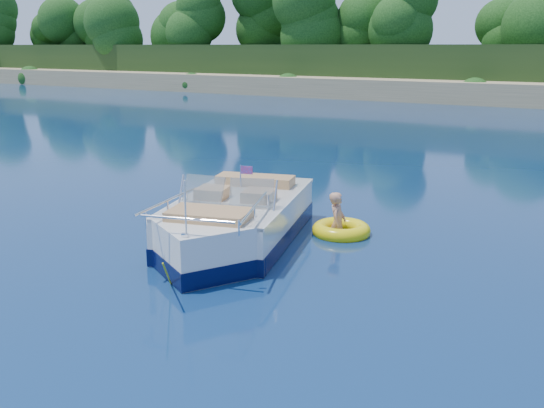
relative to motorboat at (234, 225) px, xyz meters
The scene contains 4 objects.
ground 3.60m from the motorboat, 28.01° to the right, with size 160.00×160.00×0.00m, color #091B40.
motorboat is the anchor object (origin of this frame).
tow_tube 2.39m from the motorboat, 47.24° to the left, with size 1.39×1.39×0.33m.
boy 2.35m from the motorboat, 49.52° to the left, with size 0.54×0.35×1.48m, color tan.
Camera 1 is at (3.44, -8.05, 3.93)m, focal length 40.00 mm.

